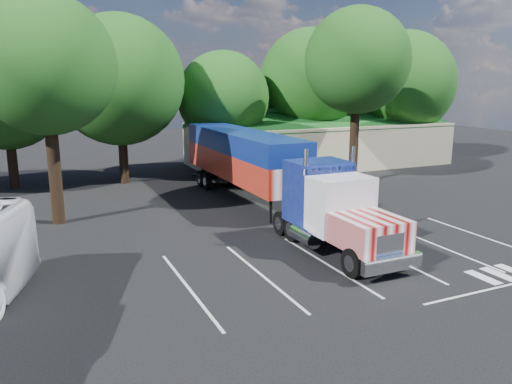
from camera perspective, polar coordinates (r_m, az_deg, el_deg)
name	(u,v)px	position (r m, az deg, el deg)	size (l,w,h in m)	color
ground	(269,229)	(27.68, 1.44, -4.21)	(120.00, 120.00, 0.00)	black
event_hall	(317,142)	(49.07, 6.93, 5.72)	(24.20, 14.12, 5.55)	beige
tree_row_b	(5,93)	(41.69, -26.75, 10.08)	(8.40, 8.40, 11.35)	black
tree_row_c	(119,80)	(40.59, -15.39, 12.20)	(10.00, 10.00, 13.05)	black
tree_row_d	(223,98)	(44.20, -3.77, 10.72)	(8.00, 8.00, 10.60)	black
tree_row_e	(310,80)	(48.52, 6.23, 12.61)	(9.60, 9.60, 12.90)	black
tree_row_f	(403,83)	(53.34, 16.41, 11.86)	(10.40, 10.40, 13.00)	black
tree_near_left	(45,65)	(29.89, -22.94, 13.19)	(7.60, 7.60, 12.65)	black
tree_near_right	(357,61)	(39.74, 11.51, 14.45)	(8.00, 8.00, 13.50)	black
semi_truck	(261,166)	(31.17, 0.55, 2.95)	(3.85, 23.50, 4.92)	black
woman	(339,208)	(29.56, 9.43, -1.77)	(0.55, 0.36, 1.51)	black
bicycle	(291,185)	(36.61, 3.99, 0.76)	(0.68, 1.95, 1.03)	black
silver_sedan	(316,166)	(44.12, 6.90, 2.96)	(1.47, 4.21, 1.39)	#94969B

